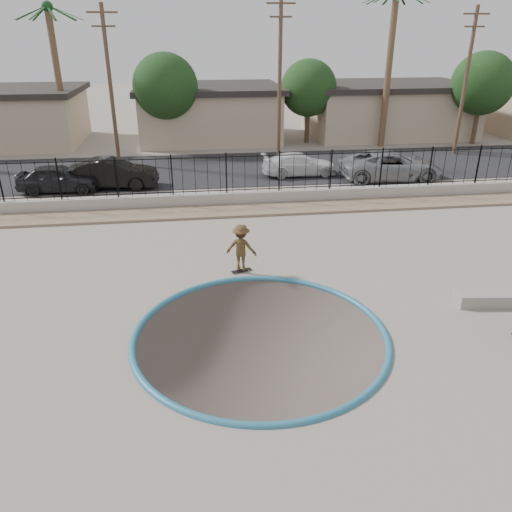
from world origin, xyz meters
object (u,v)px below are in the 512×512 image
Objects in this scene: skateboard at (241,270)px; car_b at (112,173)px; car_d at (391,166)px; skater at (241,250)px; concrete_ledge at (483,298)px; car_a at (59,178)px; car_c at (300,164)px.

skateboard is 12.22m from car_b.
car_d is (9.39, 10.40, 0.76)m from skateboard.
skater reaches higher than concrete_ledge.
car_d is at bearing -86.38° from car_a.
skateboard is 0.45× the size of concrete_ledge.
skateboard is at bearing 157.53° from car_c.
car_d reaches higher than car_c.
skater is at bearing 157.53° from car_c.
car_b is at bearing 95.07° from car_c.
car_d is at bearing 80.12° from concrete_ledge.
car_a is 0.96× the size of car_c.
skater reaches higher than car_a.
skateboard is 14.03m from car_d.
skater reaches higher than car_c.
concrete_ledge is (7.03, -3.17, -0.61)m from skater.
skateboard is at bearing -138.02° from car_a.
car_c is at bearing 49.61° from skateboard.
skater is at bearing 140.73° from car_d.
car_d is (2.36, 13.57, 0.61)m from concrete_ledge.
skateboard is at bearing 140.73° from car_d.
car_d is (4.78, -1.60, 0.16)m from car_c.
car_c is at bearing 99.05° from concrete_ledge.
car_b is (-12.63, 14.00, 0.59)m from concrete_ledge.
skateboard is at bearing -147.59° from car_b.
skateboard is (0.00, -0.00, -0.76)m from skater.
skateboard is at bearing 155.72° from concrete_ledge.
car_b is (-5.60, 10.83, 0.74)m from skateboard.
skateboard is 0.18× the size of car_a.
concrete_ledge is at bearing 174.56° from skater.
car_a reaches higher than skateboard.
car_d is at bearing -86.59° from car_b.
concrete_ledge is 20.47m from car_a.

